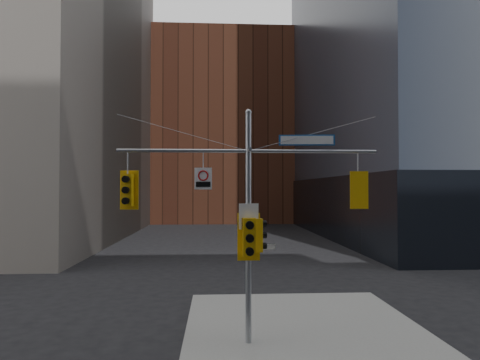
{
  "coord_description": "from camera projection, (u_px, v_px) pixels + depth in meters",
  "views": [
    {
      "loc": [
        -1.0,
        -11.09,
        4.82
      ],
      "look_at": [
        -0.26,
        2.0,
        5.11
      ],
      "focal_mm": 32.0,
      "sensor_mm": 36.0,
      "label": 1
    }
  ],
  "objects": [
    {
      "name": "sidewalk_corner",
      "position": [
        300.0,
        323.0,
        15.13
      ],
      "size": [
        8.0,
        8.0,
        0.15
      ],
      "primitive_type": "cube",
      "color": "gray",
      "rests_on": "ground"
    },
    {
      "name": "brick_midrise",
      "position": [
        222.0,
        133.0,
        69.22
      ],
      "size": [
        26.0,
        20.0,
        28.0
      ],
      "primitive_type": "cube",
      "color": "brown",
      "rests_on": "ground"
    },
    {
      "name": "signal_assembly",
      "position": [
        248.0,
        202.0,
        13.11
      ],
      "size": [
        8.0,
        0.8,
        7.3
      ],
      "color": "#92959A",
      "rests_on": "ground"
    },
    {
      "name": "traffic_light_west_arm",
      "position": [
        128.0,
        190.0,
        12.92
      ],
      "size": [
        0.57,
        0.49,
        1.2
      ],
      "rotation": [
        0.0,
        0.0,
        -0.12
      ],
      "color": "#E9AB0C",
      "rests_on": "ground"
    },
    {
      "name": "traffic_light_east_arm",
      "position": [
        358.0,
        190.0,
        13.31
      ],
      "size": [
        0.56,
        0.46,
        1.16
      ],
      "rotation": [
        0.0,
        0.0,
        3.05
      ],
      "color": "#E9AB0C",
      "rests_on": "ground"
    },
    {
      "name": "traffic_light_pole_side",
      "position": [
        259.0,
        235.0,
        13.12
      ],
      "size": [
        0.44,
        0.38,
        1.02
      ],
      "rotation": [
        0.0,
        0.0,
        1.81
      ],
      "color": "#E9AB0C",
      "rests_on": "ground"
    },
    {
      "name": "traffic_light_pole_front",
      "position": [
        249.0,
        237.0,
        12.82
      ],
      "size": [
        0.69,
        0.53,
        1.44
      ],
      "rotation": [
        0.0,
        0.0,
        0.0
      ],
      "color": "#E9AB0C",
      "rests_on": "ground"
    },
    {
      "name": "street_sign_blade",
      "position": [
        307.0,
        140.0,
        13.26
      ],
      "size": [
        1.73,
        0.19,
        0.34
      ],
      "rotation": [
        0.0,
        0.0,
        -0.08
      ],
      "color": "#104999",
      "rests_on": "ground"
    },
    {
      "name": "regulatory_sign_arm",
      "position": [
        203.0,
        178.0,
        13.03
      ],
      "size": [
        0.53,
        0.11,
        0.66
      ],
      "rotation": [
        0.0,
        0.0,
        -0.13
      ],
      "color": "silver",
      "rests_on": "ground"
    },
    {
      "name": "regulatory_sign_pole",
      "position": [
        249.0,
        217.0,
        12.98
      ],
      "size": [
        0.6,
        0.09,
        0.79
      ],
      "rotation": [
        0.0,
        0.0,
        0.1
      ],
      "color": "silver",
      "rests_on": "ground"
    },
    {
      "name": "street_blade_ew",
      "position": [
        263.0,
        247.0,
        13.11
      ],
      "size": [
        0.79,
        0.1,
        0.16
      ],
      "rotation": [
        0.0,
        0.0,
        0.09
      ],
      "color": "silver",
      "rests_on": "ground"
    },
    {
      "name": "street_blade_ns",
      "position": [
        247.0,
        255.0,
        13.53
      ],
      "size": [
        0.11,
        0.75,
        0.15
      ],
      "rotation": [
        0.0,
        0.0,
        -0.11
      ],
      "color": "#145926",
      "rests_on": "ground"
    }
  ]
}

